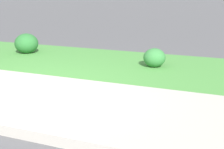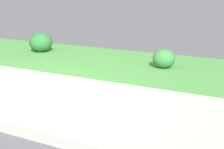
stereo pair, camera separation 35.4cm
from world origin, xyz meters
name	(u,v)px [view 1 (the left image)]	position (x,y,z in m)	size (l,w,h in m)	color
ground_plane	(14,93)	(0.00, 0.00, 0.00)	(120.00, 120.00, 0.00)	#515154
sidewalk_pavement	(14,93)	(0.00, 0.00, 0.01)	(18.00, 2.04, 0.01)	#ADA89E
grass_verge	(85,61)	(0.00, 2.36, 0.00)	(18.00, 2.68, 0.01)	#47893D
shrub_bush_near_lamp	(26,43)	(-1.68, 2.59, 0.24)	(0.56, 0.56, 0.48)	#28662D
shrub_bush_mid_verge	(154,58)	(1.54, 2.39, 0.19)	(0.44, 0.44, 0.37)	#337538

